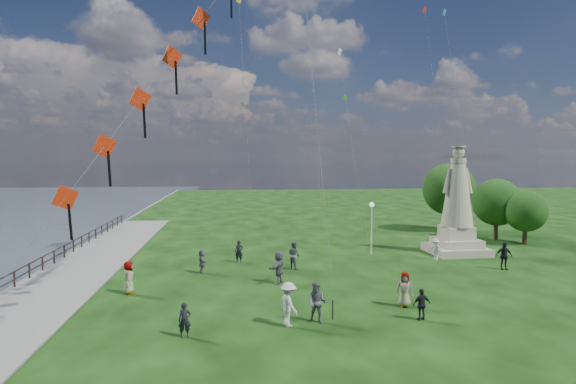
{
  "coord_description": "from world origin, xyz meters",
  "views": [
    {
      "loc": [
        -3.9,
        -18.16,
        7.44
      ],
      "look_at": [
        -1.0,
        8.0,
        5.5
      ],
      "focal_mm": 30.0,
      "sensor_mm": 36.0,
      "label": 1
    }
  ],
  "objects": [
    {
      "name": "person_9",
      "position": [
        13.68,
        11.31,
        0.91
      ],
      "size": [
        1.15,
        0.74,
        1.82
      ],
      "primitive_type": "imported",
      "rotation": [
        0.0,
        0.0,
        -0.19
      ],
      "color": "black",
      "rests_on": "ground"
    },
    {
      "name": "person_8",
      "position": [
        10.5,
        14.79,
        0.77
      ],
      "size": [
        1.01,
        1.09,
        1.53
      ],
      "primitive_type": "imported",
      "rotation": [
        0.0,
        0.0,
        -0.91
      ],
      "color": "silver",
      "rests_on": "ground"
    },
    {
      "name": "person_1",
      "position": [
        -0.3,
        2.63,
        0.93
      ],
      "size": [
        1.07,
        0.92,
        1.87
      ],
      "primitive_type": "imported",
      "rotation": [
        0.0,
        0.0,
        -0.49
      ],
      "color": "#595960",
      "rests_on": "ground"
    },
    {
      "name": "small_kites",
      "position": [
        6.59,
        24.07,
        15.06
      ],
      "size": [
        18.6,
        11.59,
        23.23
      ],
      "color": "silver",
      "rests_on": "ground"
    },
    {
      "name": "person_10",
      "position": [
        -9.67,
        8.27,
        0.9
      ],
      "size": [
        0.65,
        0.94,
        1.8
      ],
      "primitive_type": "imported",
      "rotation": [
        0.0,
        0.0,
        1.71
      ],
      "color": "#595960",
      "rests_on": "ground"
    },
    {
      "name": "person_7",
      "position": [
        -0.05,
        13.05,
        0.93
      ],
      "size": [
        1.01,
        1.05,
        1.86
      ],
      "primitive_type": "imported",
      "rotation": [
        0.0,
        0.0,
        2.26
      ],
      "color": "#595960",
      "rests_on": "ground"
    },
    {
      "name": "statue",
      "position": [
        13.01,
        16.78,
        3.12
      ],
      "size": [
        4.11,
        4.11,
        8.25
      ],
      "rotation": [
        0.0,
        0.0,
        0.01
      ],
      "color": "tan",
      "rests_on": "ground"
    },
    {
      "name": "person_2",
      "position": [
        -1.6,
        2.4,
        0.97
      ],
      "size": [
        1.1,
        1.41,
        1.94
      ],
      "primitive_type": "imported",
      "rotation": [
        0.0,
        0.0,
        1.99
      ],
      "color": "silver",
      "rests_on": "ground"
    },
    {
      "name": "lamppost",
      "position": [
        6.34,
        16.93,
        2.9
      ],
      "size": [
        0.37,
        0.37,
        4.02
      ],
      "color": "silver",
      "rests_on": "ground"
    },
    {
      "name": "person_5",
      "position": [
        -6.03,
        12.57,
        0.76
      ],
      "size": [
        0.85,
        1.5,
        1.52
      ],
      "primitive_type": "imported",
      "rotation": [
        0.0,
        0.0,
        1.75
      ],
      "color": "#595960",
      "rests_on": "ground"
    },
    {
      "name": "red_kite_train",
      "position": [
        -6.84,
        4.63,
        11.64
      ],
      "size": [
        11.05,
        9.35,
        18.71
      ],
      "color": "black",
      "rests_on": "ground"
    },
    {
      "name": "person_4",
      "position": [
        4.42,
        4.44,
        0.87
      ],
      "size": [
        0.95,
        0.71,
        1.74
      ],
      "primitive_type": "imported",
      "rotation": [
        0.0,
        0.0,
        -0.24
      ],
      "color": "#595960",
      "rests_on": "ground"
    },
    {
      "name": "person_6",
      "position": [
        -3.65,
        15.42,
        0.78
      ],
      "size": [
        0.61,
        0.44,
        1.56
      ],
      "primitive_type": "imported",
      "rotation": [
        0.0,
        0.0,
        -0.13
      ],
      "color": "black",
      "rests_on": "ground"
    },
    {
      "name": "tree_row",
      "position": [
        18.46,
        24.73,
        3.73
      ],
      "size": [
        7.5,
        12.24,
        6.78
      ],
      "color": "#382314",
      "rests_on": "ground"
    },
    {
      "name": "person_3",
      "position": [
        4.51,
        2.45,
        0.73
      ],
      "size": [
        0.9,
        0.55,
        1.46
      ],
      "primitive_type": "imported",
      "rotation": [
        0.0,
        0.0,
        3.27
      ],
      "color": "black",
      "rests_on": "ground"
    },
    {
      "name": "waterfront",
      "position": [
        -15.24,
        8.99,
        -0.06
      ],
      "size": [
        200.0,
        200.0,
        1.51
      ],
      "color": "#374453",
      "rests_on": "ground"
    },
    {
      "name": "person_0",
      "position": [
        -6.0,
        1.53,
        0.72
      ],
      "size": [
        0.58,
        0.43,
        1.44
      ],
      "primitive_type": "imported",
      "rotation": [
        0.0,
        0.0,
        0.18
      ],
      "color": "black",
      "rests_on": "ground"
    },
    {
      "name": "person_11",
      "position": [
        -1.39,
        9.49,
        0.97
      ],
      "size": [
        1.5,
        1.96,
        1.94
      ],
      "primitive_type": "imported",
      "rotation": [
        0.0,
        0.0,
        4.25
      ],
      "color": "#595960",
      "rests_on": "ground"
    }
  ]
}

